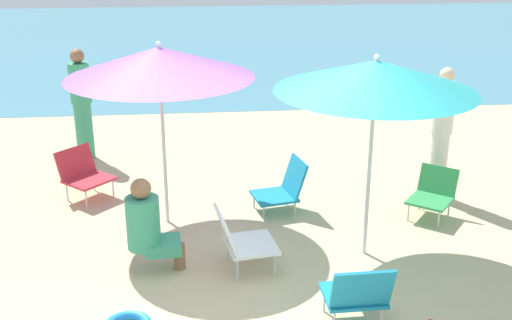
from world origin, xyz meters
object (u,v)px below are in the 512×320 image
object	(u,v)px
umbrella_purple	(159,62)
person_a	(82,104)
beach_chair_e	(240,239)
beach_chair_d	(284,187)
umbrella_teal	(376,76)
beach_chair_a	(433,192)
person_c	(441,133)
beach_chair_b	(357,293)
beach_chair_c	(83,172)
person_b	(148,225)

from	to	relation	value
umbrella_purple	person_a	distance (m)	2.84
beach_chair_e	umbrella_purple	bearing A→B (deg)	113.71
umbrella_purple	beach_chair_d	bearing A→B (deg)	7.07
beach_chair_d	umbrella_teal	bearing A→B (deg)	109.55
beach_chair_a	beach_chair_d	bearing A→B (deg)	-61.26
person_c	beach_chair_d	bearing A→B (deg)	-109.15
umbrella_teal	beach_chair_b	distance (m)	2.10
beach_chair_d	beach_chair_c	bearing A→B (deg)	-27.16
person_b	beach_chair_a	bearing A→B (deg)	13.06
beach_chair_e	beach_chair_c	bearing A→B (deg)	123.29
beach_chair_c	beach_chair_d	distance (m)	2.57
beach_chair_d	beach_chair_e	world-z (taller)	beach_chair_e
umbrella_teal	beach_chair_e	size ratio (longest dim) A/B	3.26
umbrella_teal	beach_chair_b	world-z (taller)	umbrella_teal
umbrella_purple	person_a	bearing A→B (deg)	119.08
beach_chair_e	person_b	bearing A→B (deg)	166.51
umbrella_teal	person_b	world-z (taller)	umbrella_teal
beach_chair_b	beach_chair_e	size ratio (longest dim) A/B	1.04
umbrella_purple	beach_chair_c	xyz separation A→B (m)	(-1.08, 0.83, -1.56)
beach_chair_d	beach_chair_b	bearing A→B (deg)	84.15
umbrella_purple	person_a	xyz separation A→B (m)	(-1.28, 2.30, -1.07)
beach_chair_c	person_c	size ratio (longest dim) A/B	0.46
beach_chair_e	person_b	size ratio (longest dim) A/B	0.65
umbrella_purple	umbrella_teal	bearing A→B (deg)	-24.58
umbrella_teal	beach_chair_e	world-z (taller)	umbrella_teal
beach_chair_e	person_b	world-z (taller)	person_b
umbrella_teal	beach_chair_b	bearing A→B (deg)	-107.70
person_b	beach_chair_b	bearing A→B (deg)	-36.70
beach_chair_a	person_b	size ratio (longest dim) A/B	0.72
beach_chair_a	person_c	size ratio (longest dim) A/B	0.43
umbrella_purple	beach_chair_b	world-z (taller)	umbrella_purple
beach_chair_c	beach_chair_e	distance (m)	2.74
beach_chair_e	person_a	size ratio (longest dim) A/B	0.40
umbrella_teal	person_a	bearing A→B (deg)	136.08
umbrella_purple	beach_chair_a	size ratio (longest dim) A/B	2.94
person_a	beach_chair_b	bearing A→B (deg)	69.73
beach_chair_a	umbrella_teal	bearing A→B (deg)	-12.72
beach_chair_a	beach_chair_e	size ratio (longest dim) A/B	1.10
umbrella_purple	person_c	distance (m)	3.59
beach_chair_d	beach_chair_e	distance (m)	1.51
umbrella_teal	person_a	world-z (taller)	umbrella_teal
beach_chair_d	person_b	distance (m)	2.02
beach_chair_d	person_c	size ratio (longest dim) A/B	0.40
beach_chair_b	person_b	xyz separation A→B (m)	(-1.82, 1.18, 0.15)
beach_chair_b	person_a	xyz separation A→B (m)	(-2.97, 4.61, 0.47)
umbrella_teal	person_a	distance (m)	4.84
beach_chair_b	person_b	size ratio (longest dim) A/B	0.68
umbrella_teal	beach_chair_d	distance (m)	2.10
person_c	umbrella_purple	bearing A→B (deg)	-109.08
beach_chair_a	person_b	distance (m)	3.45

